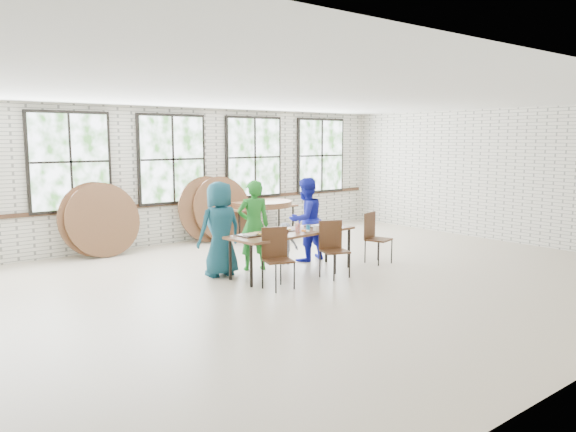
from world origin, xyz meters
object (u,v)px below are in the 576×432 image
(dining_table, at_px, (292,234))
(storage_table, at_px, (260,208))
(chair_near_left, at_px, (276,253))
(chair_near_right, at_px, (333,244))

(dining_table, height_order, storage_table, same)
(storage_table, bearing_deg, dining_table, -121.29)
(dining_table, height_order, chair_near_left, chair_near_left)
(dining_table, height_order, chair_near_right, chair_near_right)
(dining_table, xyz_separation_m, chair_near_right, (0.40, -0.59, -0.13))
(chair_near_left, bearing_deg, dining_table, 55.14)
(chair_near_right, bearing_deg, chair_near_left, -161.77)
(dining_table, relative_size, chair_near_left, 2.58)
(chair_near_right, distance_m, storage_table, 4.10)
(dining_table, relative_size, chair_near_right, 2.58)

